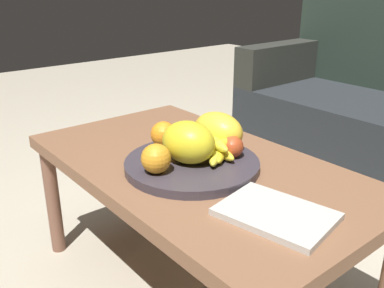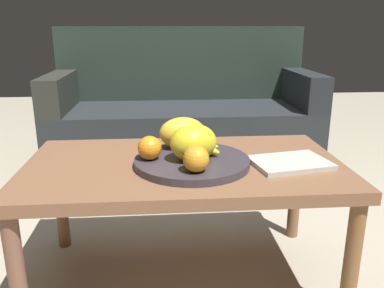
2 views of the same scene
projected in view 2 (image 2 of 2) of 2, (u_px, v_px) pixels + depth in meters
The scene contains 11 objects.
ground_plane at pixel (185, 276), 1.49m from camera, with size 8.00×8.00×0.00m, color #B2A892.
coffee_table at pixel (184, 176), 1.37m from camera, with size 1.08×0.61×0.46m.
couch at pixel (183, 118), 2.66m from camera, with size 1.70×0.70×0.90m.
fruit_bowl at pixel (192, 162), 1.32m from camera, with size 0.39×0.39×0.03m, color #39333C.
melon_large_front at pixel (182, 133), 1.41m from camera, with size 0.17×0.11×0.11m, color yellow.
melon_smaller_beside at pixel (193, 142), 1.28m from camera, with size 0.16×0.12×0.12m, color yellow.
orange_front at pixel (196, 159), 1.18m from camera, with size 0.08×0.08×0.08m, color orange.
orange_left at pixel (150, 148), 1.30m from camera, with size 0.08×0.08×0.08m, color orange.
apple_front at pixel (205, 140), 1.41m from camera, with size 0.06×0.06×0.06m, color #B34320.
banana_bunch at pixel (199, 145), 1.37m from camera, with size 0.16×0.17×0.06m.
magazine at pixel (290, 163), 1.33m from camera, with size 0.25×0.18×0.02m, color beige.
Camera 2 is at (-0.08, -1.28, 0.91)m, focal length 36.87 mm.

